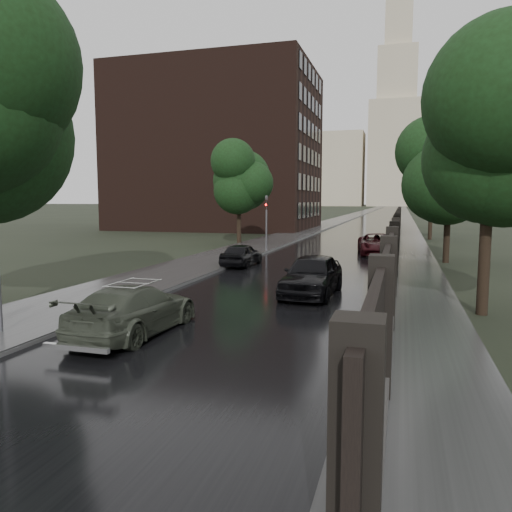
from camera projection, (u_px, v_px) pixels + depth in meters
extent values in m
plane|color=black|center=(155.00, 374.00, 10.58)|extent=(800.00, 800.00, 0.00)
cube|color=black|center=(389.00, 210.00, 191.82)|extent=(8.00, 420.00, 0.02)
cube|color=#2D2D2D|center=(373.00, 209.00, 193.48)|extent=(4.00, 420.00, 0.16)
cube|color=#2D2D2D|center=(404.00, 210.00, 190.28)|extent=(3.00, 420.00, 0.08)
cube|color=#383533|center=(397.00, 243.00, 39.79)|extent=(0.40, 75.00, 0.50)
cube|color=black|center=(397.00, 228.00, 39.65)|extent=(0.15, 75.00, 2.00)
cube|color=black|center=(355.00, 467.00, 4.38)|extent=(0.45, 0.45, 2.70)
cube|color=black|center=(400.00, 215.00, 75.92)|extent=(0.45, 0.45, 2.70)
cylinder|color=black|center=(239.00, 209.00, 41.10)|extent=(0.36, 0.36, 5.85)
sphere|color=black|center=(239.00, 181.00, 40.83)|extent=(4.25, 4.25, 4.25)
cylinder|color=black|center=(486.00, 229.00, 15.81)|extent=(0.36, 0.36, 5.53)
sphere|color=black|center=(490.00, 159.00, 15.56)|extent=(4.08, 4.08, 4.08)
cylinder|color=black|center=(448.00, 216.00, 29.17)|extent=(0.36, 0.36, 5.53)
sphere|color=black|center=(449.00, 178.00, 28.92)|extent=(4.08, 4.08, 4.08)
cylinder|color=black|center=(431.00, 210.00, 46.34)|extent=(0.36, 0.36, 5.53)
sphere|color=black|center=(432.00, 186.00, 46.09)|extent=(4.08, 4.08, 4.08)
cylinder|color=#59595E|center=(266.00, 231.00, 35.46)|extent=(0.12, 0.12, 3.00)
imported|color=#59595E|center=(266.00, 203.00, 35.23)|extent=(0.16, 0.20, 1.00)
sphere|color=#FF0C0C|center=(266.00, 205.00, 35.11)|extent=(0.14, 0.14, 0.14)
cube|color=black|center=(218.00, 151.00, 64.07)|extent=(24.00, 18.00, 20.00)
cube|color=tan|center=(340.00, 170.00, 303.20)|extent=(28.00, 22.00, 44.00)
cube|color=tan|center=(453.00, 168.00, 285.37)|extent=(28.00, 22.00, 44.00)
cube|color=tan|center=(395.00, 155.00, 293.39)|extent=(30.00, 30.00, 60.00)
cube|color=tan|center=(397.00, 85.00, 288.91)|extent=(22.00, 22.00, 40.00)
cube|color=tan|center=(399.00, 31.00, 285.56)|extent=(15.00, 15.00, 30.00)
imported|color=#3B4134|center=(134.00, 309.00, 13.71)|extent=(2.05, 4.80, 1.38)
imported|color=black|center=(242.00, 255.00, 27.81)|extent=(1.62, 3.85, 1.30)
imported|color=black|center=(312.00, 275.00, 19.26)|extent=(2.07, 4.79, 1.61)
imported|color=black|center=(377.00, 244.00, 33.57)|extent=(3.06, 5.45, 1.44)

